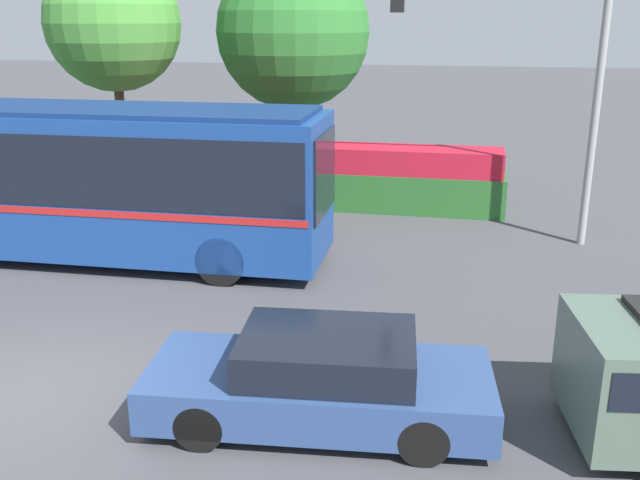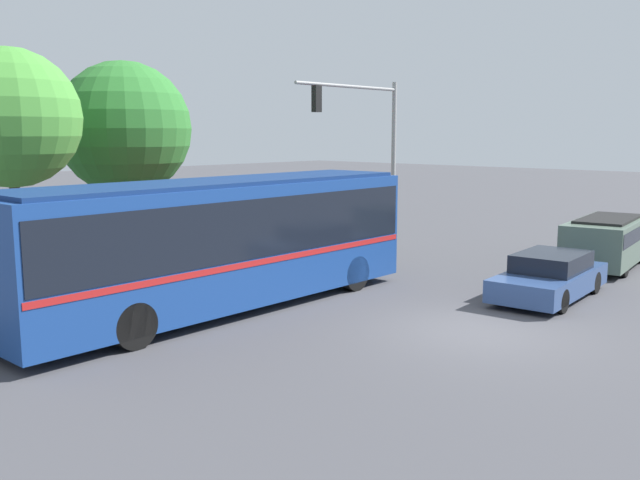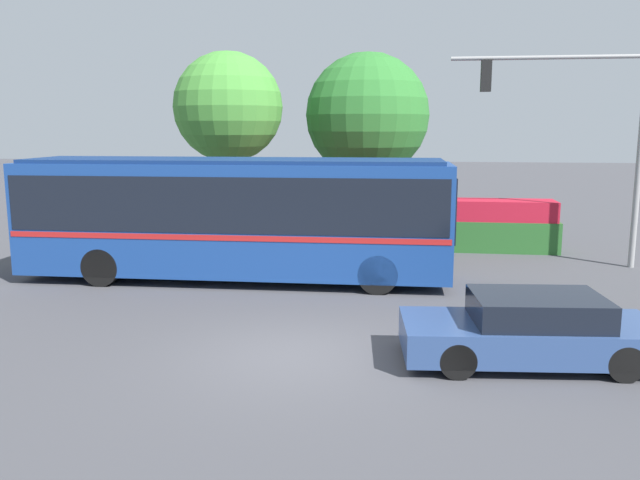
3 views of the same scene
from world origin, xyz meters
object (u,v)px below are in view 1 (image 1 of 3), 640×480
Objects in this scene: sedan_foreground at (321,380)px; street_tree_left at (113,23)px; traffic_light_pole at (535,54)px; street_tree_centre at (293,32)px; city_bus at (61,172)px.

sedan_foreground is 0.66× the size of street_tree_left.
street_tree_left is (-8.88, 12.51, 4.26)m from sedan_foreground.
street_tree_centre is at bearing -41.08° from traffic_light_pole.
street_tree_centre is (-3.84, 14.63, 4.00)m from sedan_foreground.
traffic_light_pole is 0.93× the size of street_tree_left.
city_bus is at bearing -107.98° from street_tree_centre.
city_bus reaches higher than sedan_foreground.
traffic_light_pole is (3.04, 8.63, 3.69)m from sedan_foreground.
city_bus is 8.85m from sedan_foreground.
sedan_foreground is 0.65× the size of street_tree_centre.
street_tree_left is 0.98× the size of street_tree_centre.
traffic_light_pole is 12.54m from street_tree_left.
traffic_light_pole is 9.13m from street_tree_centre.
city_bus is 9.96m from street_tree_centre.
sedan_foreground is 15.92m from street_tree_left.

